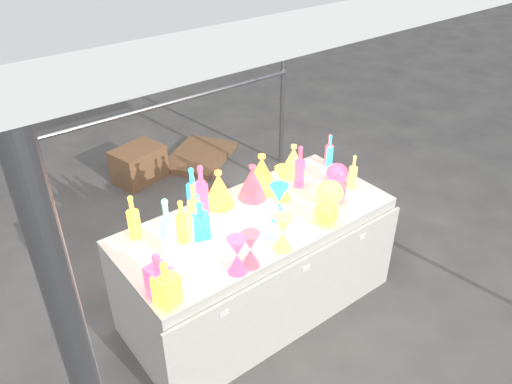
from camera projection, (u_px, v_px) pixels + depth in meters
ground at (256, 303)px, 3.58m from camera, size 80.00×80.00×0.00m
display_table at (257, 264)px, 3.38m from camera, size 1.84×0.83×0.75m
cardboard_box_closed at (139, 164)px, 4.96m from camera, size 0.54×0.45×0.34m
cardboard_box_flat at (199, 156)px, 5.39m from camera, size 0.98×0.91×0.07m
bottle_0 at (133, 217)px, 2.94m from camera, size 0.09×0.09×0.30m
bottle_1 at (194, 199)px, 3.08m from camera, size 0.09×0.09×0.32m
bottle_2 at (202, 192)px, 3.09m from camera, size 0.11×0.11×0.38m
bottle_3 at (201, 186)px, 3.25m from camera, size 0.08×0.08×0.28m
bottle_4 at (194, 208)px, 2.97m from camera, size 0.10×0.10×0.34m
bottle_5 at (168, 228)px, 2.77m from camera, size 0.11×0.11×0.39m
bottle_6 at (182, 221)px, 2.91m from camera, size 0.09×0.09×0.29m
bottle_7 at (193, 191)px, 3.14m from camera, size 0.11×0.11×0.34m
decanter_0 at (166, 283)px, 2.48m from camera, size 0.14×0.14×0.27m
decanter_1 at (158, 275)px, 2.53m from camera, size 0.12×0.12×0.27m
decanter_2 at (200, 220)px, 2.96m from camera, size 0.13×0.13×0.25m
hourglass_0 at (237, 255)px, 2.70m from camera, size 0.14×0.14×0.22m
hourglass_1 at (250, 249)px, 2.75m from camera, size 0.12×0.12×0.22m
hourglass_2 at (283, 233)px, 2.86m from camera, size 0.12×0.12×0.23m
hourglass_3 at (270, 223)px, 2.96m from camera, size 0.14×0.14×0.21m
hourglass_4 at (283, 184)px, 3.31m from camera, size 0.14×0.14×0.24m
hourglass_5 at (279, 202)px, 3.12m from camera, size 0.16×0.16×0.24m
globe_0 at (326, 214)px, 3.11m from camera, size 0.17×0.17×0.13m
globe_1 at (330, 194)px, 3.29m from camera, size 0.20×0.20×0.15m
globe_2 at (337, 174)px, 3.53m from camera, size 0.18×0.18×0.13m
globe_3 at (334, 192)px, 3.33m from camera, size 0.19×0.19×0.13m
lampshade_0 at (262, 173)px, 3.40m from camera, size 0.30×0.30×0.27m
lampshade_1 at (219, 188)px, 3.25m from camera, size 0.26×0.26×0.25m
lampshade_2 at (252, 182)px, 3.33m from camera, size 0.22×0.22×0.24m
lampshade_3 at (293, 160)px, 3.60m from camera, size 0.24×0.24×0.23m
bottle_8 at (330, 150)px, 3.70m from camera, size 0.06×0.06×0.25m
bottle_9 at (300, 166)px, 3.43m from camera, size 0.09×0.09×0.31m
bottle_10 at (329, 150)px, 3.70m from camera, size 0.07×0.07×0.25m
bottle_11 at (353, 172)px, 3.43m from camera, size 0.07×0.07×0.25m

